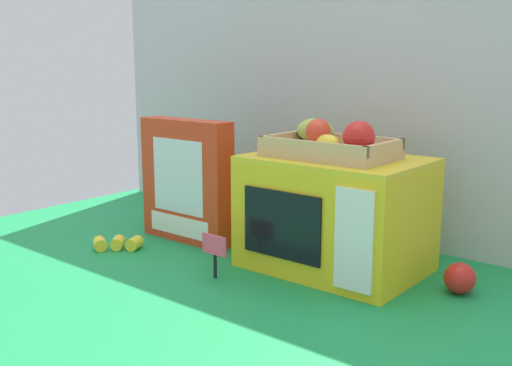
% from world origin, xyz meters
% --- Properties ---
extents(ground_plane, '(1.70, 1.70, 0.00)m').
position_xyz_m(ground_plane, '(0.00, 0.00, 0.00)').
color(ground_plane, '#198C47').
rests_on(ground_plane, ground).
extents(display_back_panel, '(1.61, 0.03, 0.76)m').
position_xyz_m(display_back_panel, '(0.00, 0.33, 0.38)').
color(display_back_panel, '#B7BABF').
rests_on(display_back_panel, ground).
extents(toy_microwave, '(0.39, 0.29, 0.26)m').
position_xyz_m(toy_microwave, '(0.21, 0.06, 0.13)').
color(toy_microwave, yellow).
rests_on(toy_microwave, ground).
extents(food_groups_crate, '(0.28, 0.19, 0.09)m').
position_xyz_m(food_groups_crate, '(0.20, 0.05, 0.29)').
color(food_groups_crate, tan).
rests_on(food_groups_crate, toy_microwave).
extents(cookie_set_box, '(0.29, 0.07, 0.33)m').
position_xyz_m(cookie_set_box, '(-0.22, 0.00, 0.16)').
color(cookie_set_box, red).
rests_on(cookie_set_box, ground).
extents(price_sign, '(0.07, 0.01, 0.10)m').
position_xyz_m(price_sign, '(0.04, -0.17, 0.07)').
color(price_sign, black).
rests_on(price_sign, ground).
extents(loose_toy_banana, '(0.12, 0.11, 0.03)m').
position_xyz_m(loose_toy_banana, '(-0.30, -0.18, 0.02)').
color(loose_toy_banana, yellow).
rests_on(loose_toy_banana, ground).
extents(loose_toy_apple, '(0.07, 0.07, 0.07)m').
position_xyz_m(loose_toy_apple, '(0.50, 0.09, 0.03)').
color(loose_toy_apple, red).
rests_on(loose_toy_apple, ground).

